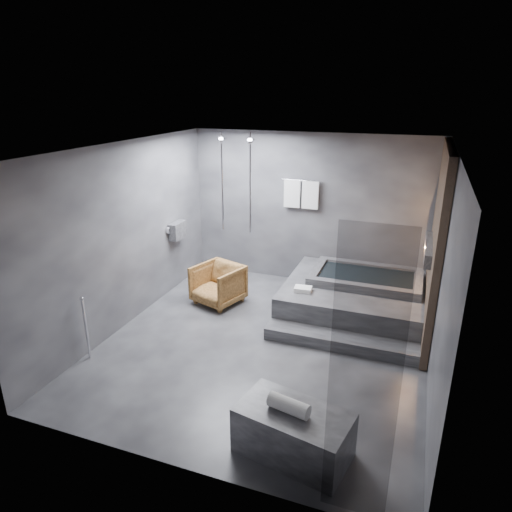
% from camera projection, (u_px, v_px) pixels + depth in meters
% --- Properties ---
extents(room, '(5.00, 5.04, 2.82)m').
position_uv_depth(room, '(299.00, 228.00, 6.17)').
color(room, '#29292B').
rests_on(room, ground).
extents(tub_deck, '(2.20, 2.00, 0.50)m').
position_uv_depth(tub_deck, '(353.00, 298.00, 7.54)').
color(tub_deck, '#2E2E30').
rests_on(tub_deck, ground).
extents(tub_step, '(2.20, 0.36, 0.18)m').
position_uv_depth(tub_step, '(340.00, 341.00, 6.55)').
color(tub_step, '#2E2E30').
rests_on(tub_step, ground).
extents(concrete_bench, '(1.22, 0.83, 0.51)m').
position_uv_depth(concrete_bench, '(293.00, 432.00, 4.59)').
color(concrete_bench, '#333235').
rests_on(concrete_bench, ground).
extents(driftwood_chair, '(0.93, 0.94, 0.69)m').
position_uv_depth(driftwood_chair, '(218.00, 284.00, 7.84)').
color(driftwood_chair, '#4F2F13').
rests_on(driftwood_chair, ground).
extents(rolled_towel, '(0.45, 0.24, 0.15)m').
position_uv_depth(rolled_towel, '(289.00, 406.00, 4.47)').
color(rolled_towel, silver).
rests_on(rolled_towel, concrete_bench).
extents(deck_towel, '(0.28, 0.22, 0.07)m').
position_uv_depth(deck_towel, '(303.00, 289.00, 7.18)').
color(deck_towel, white).
rests_on(deck_towel, tub_deck).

